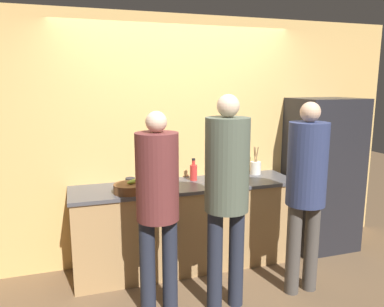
# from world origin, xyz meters

# --- Properties ---
(ground_plane) EXTENTS (14.00, 14.00, 0.00)m
(ground_plane) POSITION_xyz_m (0.00, 0.00, 0.00)
(ground_plane) COLOR brown
(wall_back) EXTENTS (5.20, 0.06, 2.60)m
(wall_back) POSITION_xyz_m (0.00, 0.64, 1.30)
(wall_back) COLOR #E0B266
(wall_back) RESTS_ON ground_plane
(counter) EXTENTS (2.32, 0.62, 0.89)m
(counter) POSITION_xyz_m (0.00, 0.35, 0.45)
(counter) COLOR tan
(counter) RESTS_ON ground_plane
(refrigerator) EXTENTS (0.74, 0.63, 1.74)m
(refrigerator) POSITION_xyz_m (1.64, 0.32, 0.87)
(refrigerator) COLOR #232328
(refrigerator) RESTS_ON ground_plane
(person_left) EXTENTS (0.35, 0.35, 1.69)m
(person_left) POSITION_xyz_m (-0.45, -0.36, 1.01)
(person_left) COLOR #232838
(person_left) RESTS_ON ground_plane
(person_center) EXTENTS (0.36, 0.36, 1.82)m
(person_center) POSITION_xyz_m (0.10, -0.48, 1.10)
(person_center) COLOR #232838
(person_center) RESTS_ON ground_plane
(person_right) EXTENTS (0.35, 0.35, 1.75)m
(person_right) POSITION_xyz_m (0.86, -0.47, 1.04)
(person_right) COLOR #4C4742
(person_right) RESTS_ON ground_plane
(fruit_bowl) EXTENTS (0.29, 0.29, 0.13)m
(fruit_bowl) POSITION_xyz_m (-0.60, 0.19, 0.94)
(fruit_bowl) COLOR brown
(fruit_bowl) RESTS_ON counter
(utensil_crock) EXTENTS (0.12, 0.12, 0.31)m
(utensil_crock) POSITION_xyz_m (0.87, 0.49, 0.97)
(utensil_crock) COLOR silver
(utensil_crock) RESTS_ON counter
(bottle_clear) EXTENTS (0.06, 0.06, 0.14)m
(bottle_clear) POSITION_xyz_m (-0.25, 0.22, 0.95)
(bottle_clear) COLOR silver
(bottle_clear) RESTS_ON counter
(bottle_red) EXTENTS (0.08, 0.08, 0.24)m
(bottle_red) POSITION_xyz_m (0.12, 0.44, 0.99)
(bottle_red) COLOR red
(bottle_red) RESTS_ON counter
(bottle_green) EXTENTS (0.06, 0.06, 0.26)m
(bottle_green) POSITION_xyz_m (0.52, 0.44, 0.99)
(bottle_green) COLOR #236033
(bottle_green) RESTS_ON counter
(cup_black) EXTENTS (0.10, 0.10, 0.08)m
(cup_black) POSITION_xyz_m (-0.55, 0.45, 0.93)
(cup_black) COLOR #28282D
(cup_black) RESTS_ON counter
(cup_white) EXTENTS (0.07, 0.07, 0.09)m
(cup_white) POSITION_xyz_m (0.61, 0.46, 0.94)
(cup_white) COLOR white
(cup_white) RESTS_ON counter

